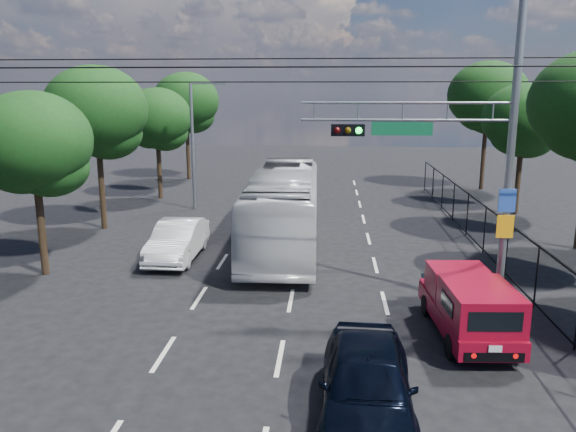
# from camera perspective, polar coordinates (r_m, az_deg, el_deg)

# --- Properties ---
(lane_markings) EXTENTS (6.12, 38.00, 0.01)m
(lane_markings) POSITION_cam_1_polar(r_m,az_deg,el_deg) (23.95, 1.30, -3.38)
(lane_markings) COLOR beige
(lane_markings) RESTS_ON ground
(signal_mast) EXTENTS (6.43, 0.39, 9.50)m
(signal_mast) POSITION_cam_1_polar(r_m,az_deg,el_deg) (17.53, 17.98, 7.57)
(signal_mast) COLOR slate
(signal_mast) RESTS_ON ground
(streetlight_left) EXTENTS (2.09, 0.22, 7.08)m
(streetlight_left) POSITION_cam_1_polar(r_m,az_deg,el_deg) (32.00, -9.39, 7.67)
(streetlight_left) COLOR slate
(streetlight_left) RESTS_ON ground
(utility_wires) EXTENTS (22.00, 5.04, 0.74)m
(utility_wires) POSITION_cam_1_polar(r_m,az_deg,el_deg) (17.88, 0.51, 14.64)
(utility_wires) COLOR black
(utility_wires) RESTS_ON ground
(fence_right) EXTENTS (0.06, 34.03, 2.00)m
(fence_right) POSITION_cam_1_polar(r_m,az_deg,el_deg) (22.81, 20.51, -2.34)
(fence_right) COLOR black
(fence_right) RESTS_ON ground
(tree_right_d) EXTENTS (4.32, 4.32, 7.02)m
(tree_right_d) POSITION_cam_1_polar(r_m,az_deg,el_deg) (32.71, 22.79, 8.57)
(tree_right_d) COLOR black
(tree_right_d) RESTS_ON ground
(tree_right_e) EXTENTS (5.28, 5.28, 8.58)m
(tree_right_e) POSITION_cam_1_polar(r_m,az_deg,el_deg) (40.39, 19.63, 10.94)
(tree_right_e) COLOR black
(tree_right_e) RESTS_ON ground
(tree_left_b) EXTENTS (4.08, 4.08, 6.63)m
(tree_left_b) POSITION_cam_1_polar(r_m,az_deg,el_deg) (21.75, -24.34, 6.18)
(tree_left_b) COLOR black
(tree_left_b) RESTS_ON ground
(tree_left_c) EXTENTS (4.80, 4.80, 7.80)m
(tree_left_c) POSITION_cam_1_polar(r_m,az_deg,el_deg) (28.26, -18.81, 9.50)
(tree_left_c) COLOR black
(tree_left_c) RESTS_ON ground
(tree_left_d) EXTENTS (4.20, 4.20, 6.83)m
(tree_left_d) POSITION_cam_1_polar(r_m,az_deg,el_deg) (35.67, -13.12, 9.25)
(tree_left_d) COLOR black
(tree_left_d) RESTS_ON ground
(tree_left_e) EXTENTS (4.92, 4.92, 7.99)m
(tree_left_e) POSITION_cam_1_polar(r_m,az_deg,el_deg) (43.39, -10.27, 10.98)
(tree_left_e) COLOR black
(tree_left_e) RESTS_ON ground
(red_pickup) EXTENTS (1.96, 4.75, 1.73)m
(red_pickup) POSITION_cam_1_polar(r_m,az_deg,el_deg) (16.18, 17.86, -8.54)
(red_pickup) COLOR black
(red_pickup) RESTS_ON ground
(navy_hatchback) EXTENTS (2.08, 4.81, 1.62)m
(navy_hatchback) POSITION_cam_1_polar(r_m,az_deg,el_deg) (11.94, 8.01, -16.51)
(navy_hatchback) COLOR black
(navy_hatchback) RESTS_ON ground
(white_bus) EXTENTS (3.07, 11.99, 3.32)m
(white_bus) POSITION_cam_1_polar(r_m,az_deg,el_deg) (24.10, -0.42, 0.78)
(white_bus) COLOR silver
(white_bus) RESTS_ON ground
(white_van) EXTENTS (1.61, 4.61, 1.52)m
(white_van) POSITION_cam_1_polar(r_m,az_deg,el_deg) (22.88, -11.15, -2.43)
(white_van) COLOR silver
(white_van) RESTS_ON ground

